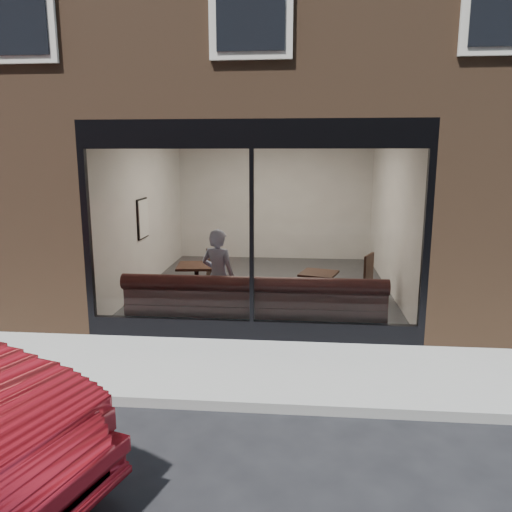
# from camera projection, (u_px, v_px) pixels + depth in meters

# --- Properties ---
(ground) EXTENTS (120.00, 120.00, 0.00)m
(ground) POSITION_uv_depth(u_px,v_px,m) (233.00, 407.00, 5.47)
(ground) COLOR black
(ground) RESTS_ON ground
(sidewalk_near) EXTENTS (40.00, 2.00, 0.01)m
(sidewalk_near) POSITION_uv_depth(u_px,v_px,m) (244.00, 369.00, 6.44)
(sidewalk_near) COLOR gray
(sidewalk_near) RESTS_ON ground
(kerb_near) EXTENTS (40.00, 0.10, 0.12)m
(kerb_near) POSITION_uv_depth(u_px,v_px,m) (233.00, 405.00, 5.41)
(kerb_near) COLOR gray
(kerb_near) RESTS_ON ground
(host_building_pier_left) EXTENTS (2.50, 12.00, 3.20)m
(host_building_pier_left) POSITION_uv_depth(u_px,v_px,m) (134.00, 197.00, 13.28)
(host_building_pier_left) COLOR brown
(host_building_pier_left) RESTS_ON ground
(host_building_pier_right) EXTENTS (2.50, 12.00, 3.20)m
(host_building_pier_right) POSITION_uv_depth(u_px,v_px,m) (422.00, 199.00, 12.61)
(host_building_pier_right) COLOR brown
(host_building_pier_right) RESTS_ON ground
(host_building_backfill) EXTENTS (5.00, 6.00, 3.20)m
(host_building_backfill) POSITION_uv_depth(u_px,v_px,m) (280.00, 190.00, 15.88)
(host_building_backfill) COLOR brown
(host_building_backfill) RESTS_ON ground
(cafe_floor) EXTENTS (6.00, 6.00, 0.00)m
(cafe_floor) POSITION_uv_depth(u_px,v_px,m) (266.00, 287.00, 10.34)
(cafe_floor) COLOR #2D2D30
(cafe_floor) RESTS_ON ground
(cafe_ceiling) EXTENTS (6.00, 6.00, 0.00)m
(cafe_ceiling) POSITION_uv_depth(u_px,v_px,m) (267.00, 130.00, 9.70)
(cafe_ceiling) COLOR white
(cafe_ceiling) RESTS_ON host_building_upper
(cafe_wall_back) EXTENTS (5.00, 0.00, 5.00)m
(cafe_wall_back) POSITION_uv_depth(u_px,v_px,m) (275.00, 198.00, 12.94)
(cafe_wall_back) COLOR silver
(cafe_wall_back) RESTS_ON ground
(cafe_wall_left) EXTENTS (0.00, 6.00, 6.00)m
(cafe_wall_left) POSITION_uv_depth(u_px,v_px,m) (146.00, 210.00, 10.25)
(cafe_wall_left) COLOR silver
(cafe_wall_left) RESTS_ON ground
(cafe_wall_right) EXTENTS (0.00, 6.00, 6.00)m
(cafe_wall_right) POSITION_uv_depth(u_px,v_px,m) (393.00, 212.00, 9.80)
(cafe_wall_right) COLOR silver
(cafe_wall_right) RESTS_ON ground
(storefront_kick) EXTENTS (5.00, 0.10, 0.30)m
(storefront_kick) POSITION_uv_depth(u_px,v_px,m) (252.00, 330.00, 7.44)
(storefront_kick) COLOR black
(storefront_kick) RESTS_ON ground
(storefront_header) EXTENTS (5.00, 0.10, 0.40)m
(storefront_header) POSITION_uv_depth(u_px,v_px,m) (252.00, 134.00, 6.86)
(storefront_header) COLOR black
(storefront_header) RESTS_ON host_building_upper
(storefront_mullion) EXTENTS (0.06, 0.10, 2.50)m
(storefront_mullion) POSITION_uv_depth(u_px,v_px,m) (252.00, 238.00, 7.16)
(storefront_mullion) COLOR black
(storefront_mullion) RESTS_ON storefront_kick
(storefront_glass) EXTENTS (4.80, 0.00, 4.80)m
(storefront_glass) POSITION_uv_depth(u_px,v_px,m) (252.00, 238.00, 7.13)
(storefront_glass) COLOR white
(storefront_glass) RESTS_ON storefront_kick
(banquette) EXTENTS (4.00, 0.55, 0.45)m
(banquette) POSITION_uv_depth(u_px,v_px,m) (254.00, 317.00, 7.81)
(banquette) COLOR black
(banquette) RESTS_ON cafe_floor
(person) EXTENTS (0.66, 0.54, 1.57)m
(person) POSITION_uv_depth(u_px,v_px,m) (218.00, 277.00, 8.04)
(person) COLOR #A6B5D7
(person) RESTS_ON cafe_floor
(cafe_table_left) EXTENTS (0.75, 0.75, 0.04)m
(cafe_table_left) POSITION_uv_depth(u_px,v_px,m) (196.00, 266.00, 9.01)
(cafe_table_left) COLOR black
(cafe_table_left) RESTS_ON cafe_floor
(cafe_table_right) EXTENTS (0.72, 0.72, 0.04)m
(cafe_table_right) POSITION_uv_depth(u_px,v_px,m) (319.00, 273.00, 8.45)
(cafe_table_right) COLOR black
(cafe_table_right) RESTS_ON cafe_floor
(cafe_chair_left) EXTENTS (0.57, 0.57, 0.04)m
(cafe_chair_left) POSITION_uv_depth(u_px,v_px,m) (201.00, 287.00, 9.47)
(cafe_chair_left) COLOR black
(cafe_chair_left) RESTS_ON cafe_floor
(cafe_chair_right) EXTENTS (0.63, 0.63, 0.04)m
(cafe_chair_right) POSITION_uv_depth(u_px,v_px,m) (358.00, 291.00, 9.23)
(cafe_chair_right) COLOR black
(cafe_chair_right) RESTS_ON cafe_floor
(wall_poster) EXTENTS (0.02, 0.56, 0.74)m
(wall_poster) POSITION_uv_depth(u_px,v_px,m) (143.00, 219.00, 9.98)
(wall_poster) COLOR white
(wall_poster) RESTS_ON cafe_wall_left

